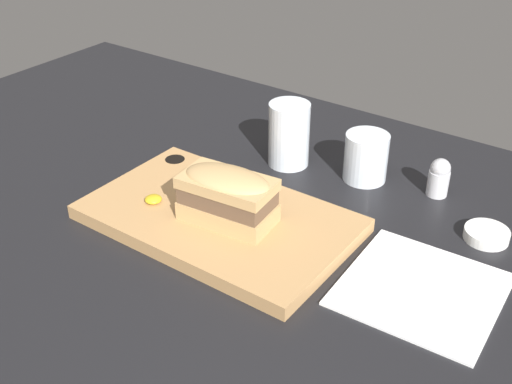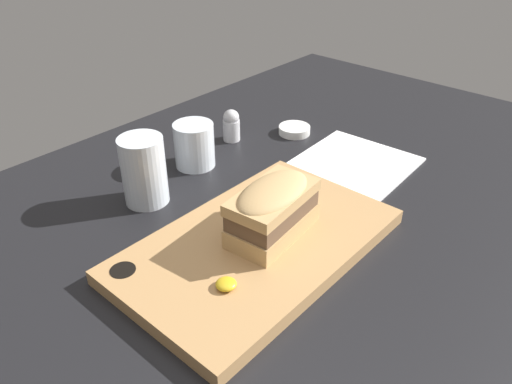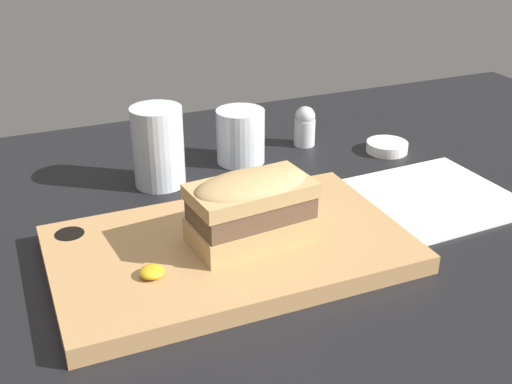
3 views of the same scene
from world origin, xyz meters
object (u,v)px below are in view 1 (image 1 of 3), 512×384
Objects in this scene: sandwich at (227,194)px; salt_shaker at (439,177)px; condiment_dish at (487,235)px; napkin at (421,289)px; wine_glass at (366,158)px; serving_board at (219,218)px; water_glass at (289,138)px.

sandwich is 2.20× the size of salt_shaker.
condiment_dish is at bearing 32.85° from sandwich.
napkin is 3.15× the size of condiment_dish.
sandwich is at bearing -126.67° from salt_shaker.
salt_shaker is (11.94, 2.25, -0.67)cm from wine_glass.
salt_shaker is at bearing 53.33° from sandwich.
sandwich is at bearing -17.06° from serving_board.
serving_board is 36.00cm from salt_shaker.
wine_glass is at bearing 12.56° from water_glass.
serving_board reaches higher than condiment_dish.
salt_shaker is (25.30, 5.22, -1.65)cm from water_glass.
water_glass is at bearing 100.90° from sandwich.
serving_board is 6.00cm from sandwich.
wine_glass reaches higher than serving_board.
water_glass is at bearing 95.09° from serving_board.
condiment_dish reaches higher than napkin.
wine_glass is 23.48cm from condiment_dish.
sandwich is at bearing -171.96° from napkin.
sandwich is at bearing -79.10° from water_glass.
napkin is 3.17× the size of salt_shaker.
serving_board is 22.51cm from water_glass.
wine_glass is 12.17cm from salt_shaker.
napkin is at bearing -29.69° from water_glass.
napkin is (19.63, -21.79, -3.70)cm from wine_glass.
condiment_dish is (10.69, -7.67, -2.43)cm from salt_shaker.
salt_shaker is at bearing 107.74° from napkin.
serving_board is at bearing -149.99° from condiment_dish.
water_glass reaches higher than condiment_dish.
napkin is (32.99, -18.81, -4.68)cm from water_glass.
condiment_dish is (31.59, 20.40, -5.73)cm from sandwich.
wine_glass is at bearing 70.87° from sandwich.
water_glass reaches higher than wine_glass.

